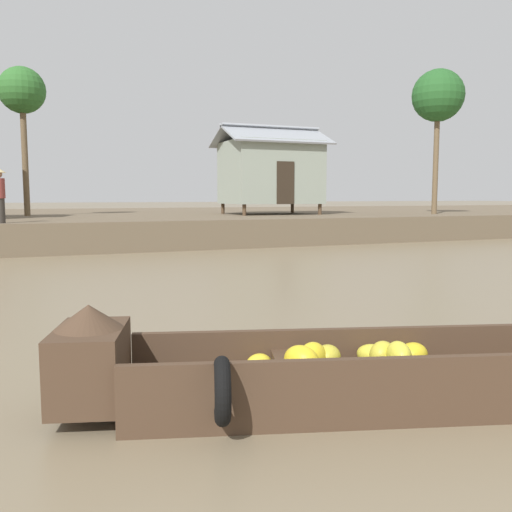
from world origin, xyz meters
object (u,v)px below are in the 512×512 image
object	(u,v)px
banana_boat	(399,368)
palm_tree_near	(22,93)
stilt_house_right	(270,171)
palm_tree_far	(438,97)

from	to	relation	value
banana_boat	palm_tree_near	bearing A→B (deg)	98.50
stilt_house_right	palm_tree_far	world-z (taller)	palm_tree_far
stilt_house_right	palm_tree_near	bearing A→B (deg)	170.36
palm_tree_near	stilt_house_right	bearing A→B (deg)	-9.64
banana_boat	palm_tree_near	size ratio (longest dim) A/B	1.00
stilt_house_right	palm_tree_near	distance (m)	10.77
stilt_house_right	banana_boat	bearing A→B (deg)	-110.41
palm_tree_far	palm_tree_near	bearing A→B (deg)	166.19
banana_boat	stilt_house_right	size ratio (longest dim) A/B	1.27
stilt_house_right	palm_tree_far	xyz separation A→B (m)	(7.11, -2.52, 3.33)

